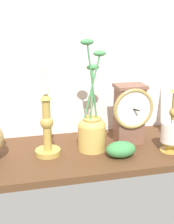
# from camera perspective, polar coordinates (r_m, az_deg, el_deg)

# --- Properties ---
(ground_plane) EXTENTS (1.00, 0.36, 0.02)m
(ground_plane) POSITION_cam_1_polar(r_m,az_deg,el_deg) (1.09, 0.30, -7.64)
(ground_plane) COLOR #53341E
(back_wall) EXTENTS (1.20, 0.02, 0.65)m
(back_wall) POSITION_cam_1_polar(r_m,az_deg,el_deg) (1.17, -1.85, 11.37)
(back_wall) COLOR white
(back_wall) RESTS_ON ground_plane
(mantel_clock) EXTENTS (0.15, 0.11, 0.22)m
(mantel_clock) POSITION_cam_1_polar(r_m,az_deg,el_deg) (1.11, 8.05, -0.16)
(mantel_clock) COLOR brown
(mantel_clock) RESTS_ON ground_plane
(candlestick_tall_center) EXTENTS (0.09, 0.09, 0.43)m
(candlestick_tall_center) POSITION_cam_1_polar(r_m,az_deg,el_deg) (1.00, -7.64, -0.74)
(candlestick_tall_center) COLOR #B29443
(candlestick_tall_center) RESTS_ON ground_plane
(brass_vase_jar) EXTENTS (0.10, 0.10, 0.38)m
(brass_vase_jar) POSITION_cam_1_polar(r_m,az_deg,el_deg) (1.06, 0.87, -3.00)
(brass_vase_jar) COLOR tan
(brass_vase_jar) RESTS_ON ground_plane
(pillar_candle_front) EXTENTS (0.07, 0.07, 0.12)m
(pillar_candle_front) POSITION_cam_1_polar(r_m,az_deg,el_deg) (1.09, 15.43, -4.24)
(pillar_candle_front) COLOR gold
(pillar_candle_front) RESTS_ON ground_plane
(ivy_sprig) EXTENTS (0.10, 0.07, 0.05)m
(ivy_sprig) POSITION_cam_1_polar(r_m,az_deg,el_deg) (1.02, 6.38, -7.00)
(ivy_sprig) COLOR #3D8547
(ivy_sprig) RESTS_ON ground_plane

